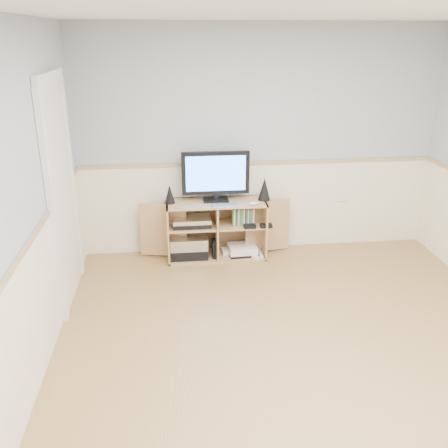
{
  "coord_description": "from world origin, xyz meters",
  "views": [
    {
      "loc": [
        -1.0,
        -3.14,
        2.37
      ],
      "look_at": [
        -0.51,
        1.2,
        0.7
      ],
      "focal_mm": 40.0,
      "sensor_mm": 36.0,
      "label": 1
    }
  ],
  "objects_px": {
    "media_cabinet": "(216,227)",
    "keyboard": "(225,205)",
    "monitor": "(216,174)",
    "game_consoles": "(241,250)"
  },
  "relations": [
    {
      "from": "keyboard",
      "to": "game_consoles",
      "type": "distance_m",
      "value": 0.63
    },
    {
      "from": "keyboard",
      "to": "game_consoles",
      "type": "xyz_separation_m",
      "value": [
        0.2,
        0.13,
        -0.59
      ]
    },
    {
      "from": "media_cabinet",
      "to": "monitor",
      "type": "distance_m",
      "value": 0.62
    },
    {
      "from": "media_cabinet",
      "to": "keyboard",
      "type": "xyz_separation_m",
      "value": [
        0.08,
        -0.19,
        0.32
      ]
    },
    {
      "from": "monitor",
      "to": "game_consoles",
      "type": "relative_size",
      "value": 1.62
    },
    {
      "from": "media_cabinet",
      "to": "monitor",
      "type": "bearing_deg",
      "value": -90.0
    },
    {
      "from": "media_cabinet",
      "to": "keyboard",
      "type": "bearing_deg",
      "value": -67.22
    },
    {
      "from": "keyboard",
      "to": "game_consoles",
      "type": "height_order",
      "value": "keyboard"
    },
    {
      "from": "keyboard",
      "to": "media_cabinet",
      "type": "bearing_deg",
      "value": 105.14
    },
    {
      "from": "media_cabinet",
      "to": "keyboard",
      "type": "distance_m",
      "value": 0.38
    }
  ]
}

